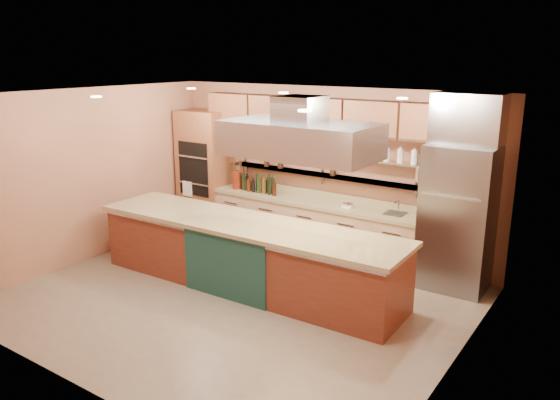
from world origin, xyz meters
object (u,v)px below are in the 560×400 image
Objects in this scene: flower_vase at (237,180)px; copper_kettle at (279,144)px; refrigerator at (457,218)px; island at (246,254)px; kitchen_scale at (348,205)px; green_canister at (307,146)px.

copper_kettle reaches higher than flower_vase.
refrigerator is 11.88× the size of copper_kettle.
copper_kettle reaches higher than island.
green_canister reaches higher than kitchen_scale.
kitchen_scale is at bearing 0.00° from flower_vase.
refrigerator is 6.51× the size of flower_vase.
green_canister is at bearing 0.00° from copper_kettle.
green_canister is at bearing 175.07° from refrigerator.
flower_vase is 1.85× the size of green_canister.
flower_vase is at bearing 162.65° from kitchen_scale.
green_canister is at bearing 9.34° from flower_vase.
refrigerator is at bearing -4.93° from green_canister.
flower_vase is 1.83× the size of copper_kettle.
kitchen_scale is at bearing 64.28° from island.
kitchen_scale is 0.92× the size of copper_kettle.
island is at bearing -85.29° from green_canister.
kitchen_scale is (0.77, 1.68, 0.48)m from island.
kitchen_scale is at bearing 179.67° from refrigerator.
refrigerator is at bearing 32.43° from island.
green_canister is (-0.16, 1.90, 1.31)m from island.
refrigerator is at bearing -0.14° from flower_vase.
copper_kettle is (-3.24, 0.23, 0.74)m from refrigerator.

